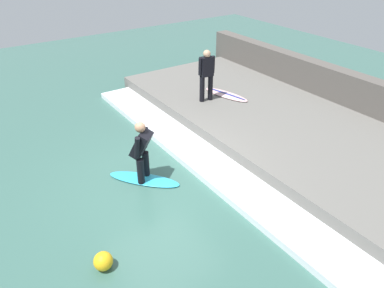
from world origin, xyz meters
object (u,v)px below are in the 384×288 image
surfer_riding (142,149)px  surfboard_waiting_near (226,94)px  marker_buoy (103,261)px  surfboard_riding (144,179)px  surfer_waiting_near (207,73)px

surfer_riding → surfboard_waiting_near: surfer_riding is taller
marker_buoy → surfboard_riding: bearing=46.9°
surfboard_riding → marker_buoy: size_ratio=4.83×
surfer_riding → surfboard_riding: bearing=-26.6°
surfboard_riding → surfer_riding: surfer_riding is taller
surfboard_waiting_near → marker_buoy: size_ratio=5.07×
surfer_waiting_near → surfboard_waiting_near: size_ratio=0.93×
surfer_riding → marker_buoy: surfer_riding is taller
surfer_riding → marker_buoy: 2.75m
surfboard_riding → marker_buoy: marker_buoy is taller
marker_buoy → surfer_waiting_near: bearing=38.3°
surfer_waiting_near → marker_buoy: surfer_waiting_near is taller
surfboard_waiting_near → marker_buoy: surfboard_waiting_near is taller
surfer_riding → surfer_waiting_near: 4.00m
surfboard_waiting_near → marker_buoy: bearing=-145.8°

